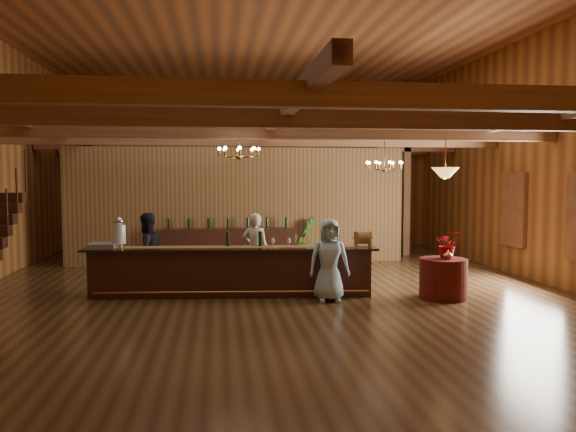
{
  "coord_description": "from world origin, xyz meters",
  "views": [
    {
      "loc": [
        -1.02,
        -11.52,
        2.32
      ],
      "look_at": [
        0.46,
        0.37,
        1.48
      ],
      "focal_mm": 35.0,
      "sensor_mm": 36.0,
      "label": 1
    }
  ],
  "objects": [
    {
      "name": "tasting_bar",
      "position": [
        -0.77,
        -0.58,
        0.48
      ],
      "size": [
        5.73,
        1.2,
        0.96
      ],
      "rotation": [
        0.0,
        0.0,
        -0.09
      ],
      "color": "#401B12",
      "rests_on": "floor"
    },
    {
      "name": "guest",
      "position": [
        1.03,
        -1.32,
        0.77
      ],
      "size": [
        0.76,
        0.5,
        1.55
      ],
      "primitive_type": "imported",
      "rotation": [
        0.0,
        0.0,
        -0.01
      ],
      "color": "#ACDDF0",
      "rests_on": "floor"
    },
    {
      "name": "chandelier_right",
      "position": [
        2.59,
        0.41,
        2.58
      ],
      "size": [
        0.8,
        0.8,
        0.78
      ],
      "color": "#AB702E",
      "rests_on": "beam_grid"
    },
    {
      "name": "bar_bottle_1",
      "position": [
        -0.2,
        -0.52,
        1.1
      ],
      "size": [
        0.07,
        0.07,
        0.3
      ],
      "primitive_type": "cylinder",
      "color": "black",
      "rests_on": "tasting_bar"
    },
    {
      "name": "support_posts",
      "position": [
        0.0,
        -0.5,
        1.6
      ],
      "size": [
        9.2,
        10.2,
        3.2
      ],
      "color": "#96643E",
      "rests_on": "floor"
    },
    {
      "name": "wall_back",
      "position": [
        0.0,
        7.0,
        2.75
      ],
      "size": [
        12.0,
        0.1,
        5.5
      ],
      "primitive_type": "cube",
      "color": "#AA6A2C",
      "rests_on": "floor"
    },
    {
      "name": "raffle_drum",
      "position": [
        1.79,
        -0.84,
        1.12
      ],
      "size": [
        0.34,
        0.24,
        0.3
      ],
      "color": "olive",
      "rests_on": "tasting_bar"
    },
    {
      "name": "bar_bottle_0",
      "position": [
        -0.84,
        -0.46,
        1.1
      ],
      "size": [
        0.07,
        0.07,
        0.3
      ],
      "primitive_type": "cylinder",
      "color": "black",
      "rests_on": "tasting_bar"
    },
    {
      "name": "floor_plant",
      "position": [
        1.3,
        3.41,
        0.62
      ],
      "size": [
        0.83,
        0.76,
        1.23
      ],
      "primitive_type": "imported",
      "rotation": [
        0.0,
        0.0,
        0.38
      ],
      "color": "#367024",
      "rests_on": "floor"
    },
    {
      "name": "bartender",
      "position": [
        -0.25,
        0.25,
        0.78
      ],
      "size": [
        0.66,
        0.54,
        1.56
      ],
      "primitive_type": "imported",
      "rotation": [
        0.0,
        0.0,
        2.81
      ],
      "color": "beige",
      "rests_on": "floor"
    },
    {
      "name": "backbar_shelf",
      "position": [
        -0.76,
        3.16,
        0.48
      ],
      "size": [
        3.48,
        0.81,
        0.97
      ],
      "primitive_type": "cube",
      "rotation": [
        0.0,
        0.0,
        -0.08
      ],
      "color": "#401B12",
      "rests_on": "floor"
    },
    {
      "name": "chandelier_left",
      "position": [
        -0.61,
        -0.56,
        2.81
      ],
      "size": [
        0.8,
        0.8,
        0.55
      ],
      "color": "#AB702E",
      "rests_on": "beam_grid"
    },
    {
      "name": "wall_front",
      "position": [
        0.0,
        -7.0,
        2.75
      ],
      "size": [
        12.0,
        0.1,
        5.5
      ],
      "primitive_type": "cube",
      "color": "#AA6A2C",
      "rests_on": "floor"
    },
    {
      "name": "glass_rack_tray",
      "position": [
        -3.24,
        -0.41,
        1.0
      ],
      "size": [
        0.5,
        0.5,
        0.1
      ],
      "primitive_type": "cube",
      "color": "gray",
      "rests_on": "tasting_bar"
    },
    {
      "name": "beam_grid",
      "position": [
        0.0,
        0.51,
        3.24
      ],
      "size": [
        11.9,
        13.9,
        0.39
      ],
      "color": "#96643E",
      "rests_on": "wall_left"
    },
    {
      "name": "bar_bottle_2",
      "position": [
        -0.19,
        -0.52,
        1.1
      ],
      "size": [
        0.07,
        0.07,
        0.3
      ],
      "primitive_type": "cylinder",
      "color": "black",
      "rests_on": "tasting_bar"
    },
    {
      "name": "round_table",
      "position": [
        3.23,
        -1.39,
        0.39
      ],
      "size": [
        0.89,
        0.89,
        0.77
      ],
      "primitive_type": "cylinder",
      "color": "#3C090A",
      "rests_on": "floor"
    },
    {
      "name": "table_flowers",
      "position": [
        3.34,
        -1.32,
        1.04
      ],
      "size": [
        0.56,
        0.5,
        0.54
      ],
      "primitive_type": "imported",
      "rotation": [
        0.0,
        0.0,
        -0.19
      ],
      "color": "#A4040A",
      "rests_on": "round_table"
    },
    {
      "name": "backroom_boxes",
      "position": [
        -0.29,
        5.5,
        0.53
      ],
      "size": [
        4.1,
        0.6,
        1.1
      ],
      "color": "#401B12",
      "rests_on": "floor"
    },
    {
      "name": "table_vase",
      "position": [
        3.27,
        -1.49,
        0.92
      ],
      "size": [
        0.15,
        0.15,
        0.29
      ],
      "primitive_type": "imported",
      "rotation": [
        0.0,
        0.0,
        -0.03
      ],
      "color": "#AB702E",
      "rests_on": "round_table"
    },
    {
      "name": "ceiling",
      "position": [
        0.0,
        0.0,
        5.5
      ],
      "size": [
        14.0,
        14.0,
        0.0
      ],
      "primitive_type": "plane",
      "rotation": [
        3.14,
        0.0,
        0.0
      ],
      "color": "#A65C30",
      "rests_on": "wall_back"
    },
    {
      "name": "pendant_lamp",
      "position": [
        3.23,
        -1.39,
        2.4
      ],
      "size": [
        0.52,
        0.52,
        0.9
      ],
      "color": "#AB702E",
      "rests_on": "beam_grid"
    },
    {
      "name": "wall_right",
      "position": [
        6.0,
        0.0,
        2.75
      ],
      "size": [
        0.1,
        14.0,
        5.5
      ],
      "primitive_type": "cube",
      "color": "#AA6A2C",
      "rests_on": "floor"
    },
    {
      "name": "staff_second",
      "position": [
        -2.48,
        0.07,
        0.8
      ],
      "size": [
        0.98,
        0.96,
        1.59
      ],
      "primitive_type": "imported",
      "rotation": [
        0.0,
        0.0,
        3.84
      ],
      "color": "black",
      "rests_on": "floor"
    },
    {
      "name": "window_right_back",
      "position": [
        5.95,
        1.0,
        1.55
      ],
      "size": [
        0.12,
        1.05,
        1.75
      ],
      "primitive_type": "cube",
      "color": "white",
      "rests_on": "wall_right"
    },
    {
      "name": "beverage_dispenser",
      "position": [
        -2.94,
        -0.35,
        1.23
      ],
      "size": [
        0.26,
        0.26,
        0.6
      ],
      "color": "silver",
      "rests_on": "tasting_bar"
    },
    {
      "name": "partition_wall",
      "position": [
        -0.5,
        3.5,
        1.55
      ],
      "size": [
        9.0,
        0.18,
        3.1
      ],
      "primitive_type": "cube",
      "color": "olive",
      "rests_on": "floor"
    },
    {
      "name": "floor",
      "position": [
        0.0,
        0.0,
        0.0
      ],
      "size": [
        14.0,
        14.0,
        0.0
      ],
      "primitive_type": "plane",
      "color": "#3F2917",
      "rests_on": "ground"
    }
  ]
}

